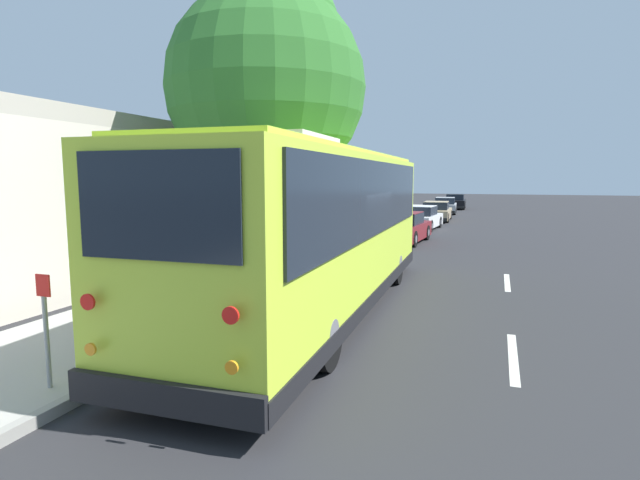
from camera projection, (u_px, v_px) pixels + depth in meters
The scene contains 15 objects.
ground_plane at pixel (330, 311), 10.59m from camera, with size 160.00×160.00×0.00m, color #28282B.
sidewalk_slab at pixel (199, 295), 11.67m from camera, with size 80.00×3.15×0.15m, color #A3A099.
curb_strip at pixel (263, 301), 11.12m from camera, with size 80.00×0.14×0.15m, color gray.
shuttle_bus at pixel (320, 222), 10.32m from camera, with size 11.18×2.95×3.51m.
parked_sedan_maroon at pixel (403, 228), 21.63m from camera, with size 4.32×1.92×1.33m.
parked_sedan_white at pixel (421, 218), 27.27m from camera, with size 4.24×1.94×1.28m.
parked_sedan_tan at pixel (436, 212), 32.72m from camera, with size 4.63×1.92×1.26m.
parked_sedan_silver at pixel (445, 206), 39.08m from camera, with size 4.22×1.90×1.27m.
parked_sedan_black at pixel (455, 202), 45.12m from camera, with size 4.49×1.92×1.32m.
street_tree at pixel (268, 76), 13.15m from camera, with size 5.22×5.22×8.38m.
sign_post_near at pixel (46, 330), 6.28m from camera, with size 0.06×0.22×1.47m.
sign_post_far at pixel (139, 313), 7.91m from camera, with size 0.06×0.06×1.04m.
building_backdrop at pixel (45, 207), 13.79m from camera, with size 17.89×6.02×4.41m.
lane_stripe_mid at pixel (513, 357), 7.85m from camera, with size 2.40×0.14×0.01m, color silver.
lane_stripe_ahead at pixel (507, 282), 13.46m from camera, with size 2.40×0.14×0.01m, color silver.
Camera 1 is at (-9.80, -3.26, 2.81)m, focal length 28.00 mm.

